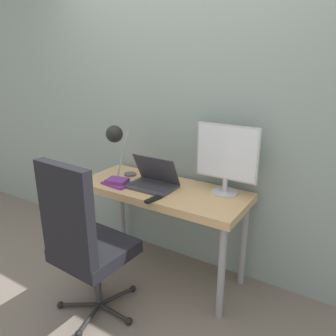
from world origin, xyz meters
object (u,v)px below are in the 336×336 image
at_px(laptop, 153,181).
at_px(office_chair, 83,238).
at_px(book_stack, 117,182).
at_px(desk_lamp, 116,138).
at_px(monitor, 227,157).

xyz_separation_m(laptop, office_chair, (-0.10, -0.67, -0.20)).
bearing_deg(office_chair, book_stack, 107.04).
bearing_deg(book_stack, laptop, 22.20).
bearing_deg(laptop, desk_lamp, -172.06).
bearing_deg(book_stack, office_chair, -72.96).
height_order(laptop, desk_lamp, desk_lamp).
xyz_separation_m(laptop, monitor, (0.52, 0.18, 0.23)).
distance_m(laptop, book_stack, 0.29).
relative_size(laptop, monitor, 0.73).
xyz_separation_m(office_chair, book_stack, (-0.17, 0.56, 0.17)).
bearing_deg(monitor, book_stack, -159.64).
bearing_deg(office_chair, monitor, 53.92).
bearing_deg(desk_lamp, book_stack, -52.28).
xyz_separation_m(monitor, desk_lamp, (-0.84, -0.23, 0.08)).
xyz_separation_m(laptop, book_stack, (-0.27, -0.11, -0.03)).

